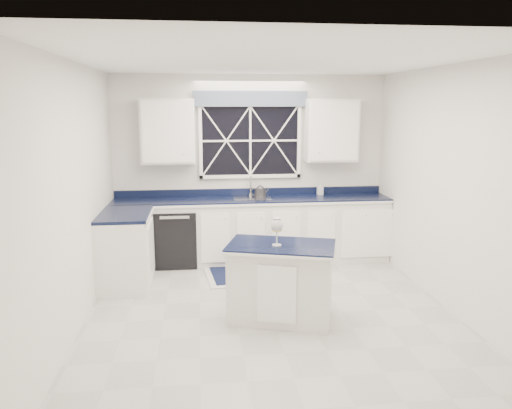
{
  "coord_description": "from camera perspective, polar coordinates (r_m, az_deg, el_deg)",
  "views": [
    {
      "loc": [
        -0.76,
        -5.08,
        2.26
      ],
      "look_at": [
        -0.12,
        0.4,
        1.16
      ],
      "focal_mm": 35.0,
      "sensor_mm": 36.0,
      "label": 1
    }
  ],
  "objects": [
    {
      "name": "ground",
      "position": [
        5.61,
        1.76,
        -12.45
      ],
      "size": [
        4.5,
        4.5,
        0.0
      ],
      "primitive_type": "plane",
      "color": "#ADACA8",
      "rests_on": "ground"
    },
    {
      "name": "back_wall",
      "position": [
        7.43,
        -0.69,
        4.25
      ],
      "size": [
        4.0,
        0.1,
        2.7
      ],
      "primitive_type": "cube",
      "color": "silver",
      "rests_on": "ground"
    },
    {
      "name": "base_cabinets",
      "position": [
        7.11,
        -2.94,
        -3.47
      ],
      "size": [
        3.99,
        1.6,
        0.9
      ],
      "color": "white",
      "rests_on": "ground"
    },
    {
      "name": "countertop",
      "position": [
        7.2,
        -0.43,
        0.56
      ],
      "size": [
        3.98,
        0.64,
        0.04
      ],
      "primitive_type": "cube",
      "color": "black",
      "rests_on": "base_cabinets"
    },
    {
      "name": "dishwasher",
      "position": [
        7.28,
        -9.09,
        -3.58
      ],
      "size": [
        0.6,
        0.58,
        0.82
      ],
      "primitive_type": "cube",
      "color": "black",
      "rests_on": "ground"
    },
    {
      "name": "window",
      "position": [
        7.34,
        -0.66,
        7.93
      ],
      "size": [
        1.65,
        0.09,
        1.26
      ],
      "color": "black",
      "rests_on": "ground"
    },
    {
      "name": "upper_cabinets",
      "position": [
        7.21,
        -0.56,
        8.42
      ],
      "size": [
        3.1,
        0.34,
        0.9
      ],
      "color": "white",
      "rests_on": "ground"
    },
    {
      "name": "faucet",
      "position": [
        7.36,
        -0.6,
        2.2
      ],
      "size": [
        0.05,
        0.2,
        0.3
      ],
      "color": "#B3B3B5",
      "rests_on": "countertop"
    },
    {
      "name": "island",
      "position": [
        5.37,
        2.86,
        -8.79
      ],
      "size": [
        1.26,
        0.96,
        0.83
      ],
      "rotation": [
        0.0,
        0.0,
        -0.3
      ],
      "color": "white",
      "rests_on": "ground"
    },
    {
      "name": "rug",
      "position": [
        6.86,
        0.5,
        -7.85
      ],
      "size": [
        1.55,
        1.04,
        0.02
      ],
      "rotation": [
        0.0,
        0.0,
        0.11
      ],
      "color": "#BAB9B5",
      "rests_on": "ground"
    },
    {
      "name": "kettle",
      "position": [
        7.28,
        0.45,
        1.53
      ],
      "size": [
        0.26,
        0.2,
        0.19
      ],
      "rotation": [
        0.0,
        0.0,
        -0.27
      ],
      "color": "#303033",
      "rests_on": "countertop"
    },
    {
      "name": "wine_glass",
      "position": [
        5.15,
        2.4,
        -2.52
      ],
      "size": [
        0.12,
        0.12,
        0.29
      ],
      "color": "silver",
      "rests_on": "island"
    },
    {
      "name": "soap_bottle",
      "position": [
        7.54,
        7.33,
        1.84
      ],
      "size": [
        0.09,
        0.09,
        0.19
      ],
      "primitive_type": "imported",
      "rotation": [
        0.0,
        0.0,
        0.0
      ],
      "color": "silver",
      "rests_on": "countertop"
    }
  ]
}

